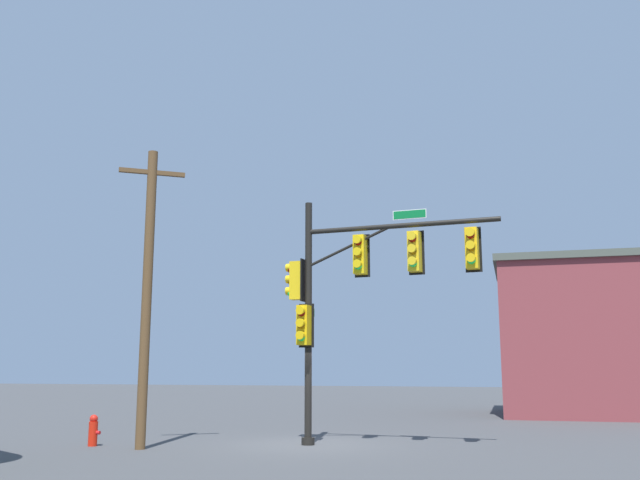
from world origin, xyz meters
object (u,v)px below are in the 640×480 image
object	(u,v)px
utility_pole	(147,289)
brick_building	(599,337)
fire_hydrant	(93,430)
signal_pole_assembly	(357,281)

from	to	relation	value
utility_pole	brick_building	distance (m)	21.34
brick_building	fire_hydrant	bearing A→B (deg)	-132.09
utility_pole	fire_hydrant	world-z (taller)	utility_pole
utility_pole	fire_hydrant	size ratio (longest dim) A/B	9.69
signal_pole_assembly	fire_hydrant	distance (m)	8.26
signal_pole_assembly	fire_hydrant	bearing A→B (deg)	-166.84
signal_pole_assembly	fire_hydrant	world-z (taller)	signal_pole_assembly
fire_hydrant	brick_building	xyz separation A→B (m)	(14.83, 16.42, 3.01)
utility_pole	brick_building	world-z (taller)	utility_pole
utility_pole	brick_building	bearing A→B (deg)	51.73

